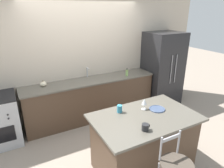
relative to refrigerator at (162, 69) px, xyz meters
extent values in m
plane|color=gray|center=(-1.91, -0.25, -0.91)|extent=(18.00, 18.00, 0.00)
cube|color=beige|center=(-1.91, 0.39, 0.44)|extent=(6.00, 0.07, 2.70)
cube|color=#4C3828|center=(-1.91, 0.10, -0.47)|extent=(2.88, 0.58, 0.88)
cube|color=#5B564C|center=(-1.91, 0.10, -0.02)|extent=(2.91, 0.62, 0.03)
cube|color=black|center=(-1.91, 0.10, 0.00)|extent=(0.56, 0.32, 0.01)
cylinder|color=#ADAFB5|center=(-1.91, 0.30, 0.11)|extent=(0.02, 0.02, 0.22)
cylinder|color=#ADAFB5|center=(-1.91, 0.24, 0.21)|extent=(0.02, 0.12, 0.02)
cube|color=#4C3828|center=(-1.82, -1.72, -0.47)|extent=(1.40, 0.83, 0.88)
cube|color=#5B564C|center=(-1.82, -1.72, -0.02)|extent=(1.52, 0.95, 0.03)
cube|color=#232326|center=(0.00, 0.00, 0.00)|extent=(0.87, 0.74, 1.83)
cylinder|color=#939399|center=(-0.07, -0.39, 0.09)|extent=(0.02, 0.02, 0.69)
cylinder|color=#939399|center=(0.07, -0.39, 0.09)|extent=(0.02, 0.02, 0.69)
cylinder|color=black|center=(-3.58, -0.32, -0.21)|extent=(0.03, 0.02, 0.03)
cylinder|color=black|center=(-3.58, -0.32, -0.28)|extent=(0.03, 0.02, 0.03)
cylinder|color=#4C4238|center=(-1.91, -2.46, -0.23)|extent=(0.39, 0.39, 0.04)
cylinder|color=#99999E|center=(-2.05, -2.32, -0.05)|extent=(0.02, 0.02, 0.32)
cylinder|color=#99999E|center=(-1.77, -2.32, -0.05)|extent=(0.02, 0.02, 0.32)
cube|color=#99999E|center=(-1.91, -2.32, 0.05)|extent=(0.28, 0.02, 0.04)
cylinder|color=#425170|center=(-1.53, -1.63, 0.00)|extent=(0.24, 0.24, 0.01)
torus|color=#425170|center=(-1.53, -1.63, 0.01)|extent=(0.23, 0.23, 0.01)
cylinder|color=white|center=(-1.71, -1.53, 0.00)|extent=(0.07, 0.07, 0.00)
cylinder|color=white|center=(-1.71, -1.53, 0.04)|extent=(0.01, 0.01, 0.08)
cone|color=white|center=(-1.71, -1.53, 0.13)|extent=(0.08, 0.08, 0.09)
cylinder|color=#232326|center=(-2.03, -2.00, 0.04)|extent=(0.09, 0.09, 0.09)
torus|color=#232326|center=(-1.99, -2.00, 0.05)|extent=(0.06, 0.01, 0.06)
cylinder|color=teal|center=(-2.08, -1.44, 0.06)|extent=(0.08, 0.08, 0.11)
ellipsoid|color=beige|center=(-2.89, 0.17, 0.05)|extent=(0.12, 0.12, 0.10)
cylinder|color=brown|center=(-2.89, 0.17, 0.11)|extent=(0.02, 0.02, 0.02)
cylinder|color=#89B260|center=(-1.09, -0.05, 0.07)|extent=(0.06, 0.06, 0.14)
cylinder|color=black|center=(-1.09, -0.05, 0.16)|extent=(0.02, 0.02, 0.04)
camera|label=1|loc=(-3.42, -3.70, 1.46)|focal=32.00mm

